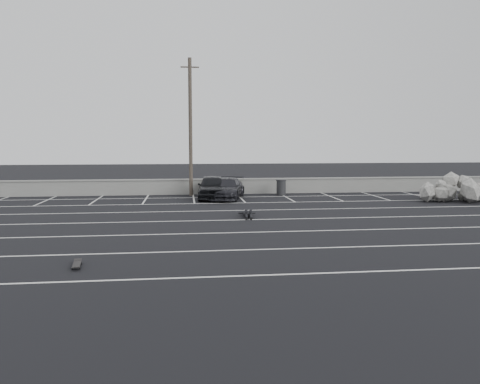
{
  "coord_description": "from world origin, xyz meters",
  "views": [
    {
      "loc": [
        -2.56,
        -18.07,
        3.55
      ],
      "look_at": [
        0.28,
        5.74,
        1.0
      ],
      "focal_mm": 35.0,
      "sensor_mm": 36.0,
      "label": 1
    }
  ],
  "objects": [
    {
      "name": "utility_pole",
      "position": [
        -2.13,
        13.2,
        4.57
      ],
      "size": [
        1.2,
        0.24,
        9.03
      ],
      "color": "#4C4238",
      "rests_on": "ground"
    },
    {
      "name": "trash_bin",
      "position": [
        3.9,
        12.73,
        0.53
      ],
      "size": [
        0.77,
        0.77,
        1.05
      ],
      "rotation": [
        0.0,
        0.0,
        -0.13
      ],
      "color": "#242527",
      "rests_on": "ground"
    },
    {
      "name": "stall_lines",
      "position": [
        -0.08,
        4.41,
        0.0
      ],
      "size": [
        36.0,
        20.05,
        0.01
      ],
      "color": "silver",
      "rests_on": "ground"
    },
    {
      "name": "riprap_pile",
      "position": [
        13.84,
        8.02,
        0.52
      ],
      "size": [
        5.17,
        3.63,
        1.26
      ],
      "color": "#A3A099",
      "rests_on": "ground"
    },
    {
      "name": "ground",
      "position": [
        0.0,
        0.0,
        0.0
      ],
      "size": [
        120.0,
        120.0,
        0.0
      ],
      "primitive_type": "plane",
      "color": "black",
      "rests_on": "ground"
    },
    {
      "name": "skateboard",
      "position": [
        -5.65,
        -4.55,
        0.08
      ],
      "size": [
        0.33,
        0.84,
        0.1
      ],
      "rotation": [
        0.0,
        0.0,
        0.14
      ],
      "color": "black",
      "rests_on": "ground"
    },
    {
      "name": "car_right",
      "position": [
        0.08,
        11.14,
        0.65
      ],
      "size": [
        2.93,
        4.8,
        1.3
      ],
      "primitive_type": "imported",
      "rotation": [
        0.0,
        0.0,
        -0.27
      ],
      "color": "black",
      "rests_on": "ground"
    },
    {
      "name": "seawall",
      "position": [
        0.0,
        14.0,
        0.55
      ],
      "size": [
        50.0,
        0.45,
        1.06
      ],
      "color": "gray",
      "rests_on": "ground"
    },
    {
      "name": "person",
      "position": [
        0.44,
        4.06,
        0.22
      ],
      "size": [
        1.15,
        2.29,
        0.43
      ],
      "primitive_type": null,
      "rotation": [
        0.0,
        0.0,
        -0.07
      ],
      "color": "black",
      "rests_on": "ground"
    },
    {
      "name": "car_left",
      "position": [
        -0.83,
        11.35,
        0.75
      ],
      "size": [
        2.04,
        4.49,
        1.5
      ],
      "primitive_type": "imported",
      "rotation": [
        0.0,
        0.0,
        -0.06
      ],
      "color": "black",
      "rests_on": "ground"
    }
  ]
}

